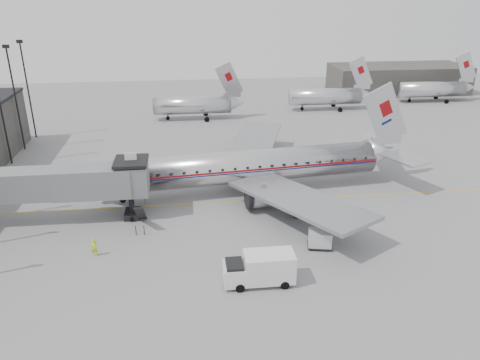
{
  "coord_description": "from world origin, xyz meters",
  "views": [
    {
      "loc": [
        -3.1,
        -41.94,
        23.09
      ],
      "look_at": [
        2.39,
        4.82,
        3.2
      ],
      "focal_mm": 35.0,
      "sensor_mm": 36.0,
      "label": 1
    }
  ],
  "objects_px": {
    "baggage_cart_navy": "(300,208)",
    "ramp_worker": "(94,248)",
    "airliner": "(254,166)",
    "baggage_cart_white": "(320,239)",
    "service_van": "(260,268)"
  },
  "relations": [
    {
      "from": "airliner",
      "to": "baggage_cart_white",
      "type": "relative_size",
      "value": 15.45
    },
    {
      "from": "airliner",
      "to": "service_van",
      "type": "relative_size",
      "value": 6.68
    },
    {
      "from": "baggage_cart_white",
      "to": "ramp_worker",
      "type": "bearing_deg",
      "value": -170.12
    },
    {
      "from": "airliner",
      "to": "baggage_cart_white",
      "type": "xyz_separation_m",
      "value": [
        4.3,
        -13.87,
        -2.19
      ]
    },
    {
      "from": "baggage_cart_white",
      "to": "airliner",
      "type": "bearing_deg",
      "value": 119.7
    },
    {
      "from": "baggage_cart_navy",
      "to": "airliner",
      "type": "bearing_deg",
      "value": 100.22
    },
    {
      "from": "airliner",
      "to": "baggage_cart_white",
      "type": "height_order",
      "value": "airliner"
    },
    {
      "from": "service_van",
      "to": "baggage_cart_navy",
      "type": "relative_size",
      "value": 2.34
    },
    {
      "from": "baggage_cart_white",
      "to": "ramp_worker",
      "type": "height_order",
      "value": "baggage_cart_white"
    },
    {
      "from": "airliner",
      "to": "baggage_cart_navy",
      "type": "bearing_deg",
      "value": -66.37
    },
    {
      "from": "baggage_cart_navy",
      "to": "baggage_cart_white",
      "type": "distance_m",
      "value": 6.79
    },
    {
      "from": "baggage_cart_navy",
      "to": "baggage_cart_white",
      "type": "bearing_deg",
      "value": -107.31
    },
    {
      "from": "airliner",
      "to": "service_van",
      "type": "height_order",
      "value": "airliner"
    },
    {
      "from": "airliner",
      "to": "baggage_cart_navy",
      "type": "distance_m",
      "value": 8.46
    },
    {
      "from": "baggage_cart_navy",
      "to": "ramp_worker",
      "type": "relative_size",
      "value": 1.46
    }
  ]
}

